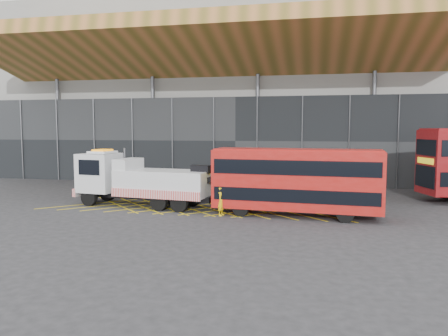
# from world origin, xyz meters

# --- Properties ---
(ground_plane) EXTENTS (120.00, 120.00, 0.00)m
(ground_plane) POSITION_xyz_m (0.00, 0.00, 0.00)
(ground_plane) COLOR #29292B
(road_markings) EXTENTS (19.96, 7.16, 0.01)m
(road_markings) POSITION_xyz_m (1.60, 0.00, 0.01)
(road_markings) COLOR yellow
(road_markings) RESTS_ON ground_plane
(construction_building) EXTENTS (55.00, 23.97, 18.00)m
(construction_building) POSITION_xyz_m (1.92, 18.40, 8.98)
(construction_building) COLOR gray
(construction_building) RESTS_ON ground_plane
(recovery_truck) EXTENTS (10.92, 3.78, 3.78)m
(recovery_truck) POSITION_xyz_m (-2.21, -1.10, 1.75)
(recovery_truck) COLOR black
(recovery_truck) RESTS_ON ground_plane
(bus_towed) EXTENTS (9.87, 3.04, 3.95)m
(bus_towed) POSITION_xyz_m (8.10, -2.44, 2.19)
(bus_towed) COLOR #AD140F
(bus_towed) RESTS_ON ground_plane
(worker) EXTENTS (0.54, 0.72, 1.78)m
(worker) POSITION_xyz_m (3.82, -3.11, 0.89)
(worker) COLOR yellow
(worker) RESTS_ON ground_plane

